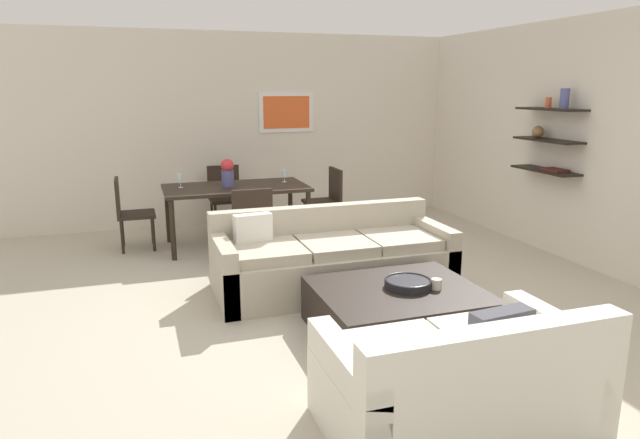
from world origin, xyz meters
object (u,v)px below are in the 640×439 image
object	(u,v)px
candle_jar	(436,284)
dining_chair_left_far	(128,209)
loveseat_white	(460,383)
wine_glass_head	(230,172)
wine_glass_right_far	(284,173)
centerpiece_vase	(227,172)
dining_table	(236,192)
decorative_bowl	(408,283)
dining_chair_right_far	(327,196)
sofa_beige	(332,261)
dining_chair_foot	(251,221)
wine_glass_left_far	(180,178)
coffee_table	(398,311)
dining_chair_head	(225,193)

from	to	relation	value
candle_jar	dining_chair_left_far	size ratio (longest dim) A/B	0.10
loveseat_white	dining_chair_left_far	size ratio (longest dim) A/B	1.74
wine_glass_head	wine_glass_right_far	distance (m)	0.72
loveseat_white	centerpiece_vase	bearing A→B (deg)	97.79
dining_table	wine_glass_head	size ratio (longest dim) A/B	10.35
decorative_bowl	dining_chair_right_far	size ratio (longest dim) A/B	0.43
dining_table	sofa_beige	bearing A→B (deg)	-72.76
loveseat_white	dining_chair_left_far	distance (m)	4.87
dining_table	dining_chair_left_far	bearing A→B (deg)	170.56
decorative_bowl	dining_table	world-z (taller)	dining_table
dining_chair_foot	candle_jar	bearing A→B (deg)	-65.28
wine_glass_right_far	sofa_beige	bearing A→B (deg)	-91.93
dining_chair_foot	sofa_beige	bearing A→B (deg)	-59.91
wine_glass_left_far	wine_glass_head	world-z (taller)	wine_glass_left_far
dining_chair_foot	coffee_table	bearing A→B (deg)	-70.74
sofa_beige	coffee_table	bearing A→B (deg)	-81.88
dining_chair_left_far	wine_glass_head	world-z (taller)	wine_glass_head
wine_glass_right_far	loveseat_white	bearing A→B (deg)	-91.96
sofa_beige	wine_glass_left_far	distance (m)	2.43
dining_chair_head	dining_table	bearing A→B (deg)	-90.00
centerpiece_vase	dining_chair_right_far	bearing A→B (deg)	7.75
dining_chair_head	coffee_table	bearing A→B (deg)	-79.14
candle_jar	dining_chair_right_far	bearing A→B (deg)	85.77
dining_table	wine_glass_head	distance (m)	0.45
decorative_bowl	centerpiece_vase	xyz separation A→B (m)	(-0.93, 3.04, 0.51)
candle_jar	dining_table	distance (m)	3.30
dining_chair_right_far	centerpiece_vase	xyz separation A→B (m)	(-1.37, -0.19, 0.42)
dining_chair_head	centerpiece_vase	distance (m)	0.96
decorative_bowl	dining_chair_head	bearing A→B (deg)	102.10
loveseat_white	coffee_table	xyz separation A→B (m)	(0.24, 1.30, -0.10)
sofa_beige	loveseat_white	world-z (taller)	same
coffee_table	dining_chair_left_far	xyz separation A→B (m)	(-2.03, 3.23, 0.31)
wine_glass_head	loveseat_white	bearing A→B (deg)	-83.93
dining_chair_left_far	centerpiece_vase	bearing A→B (deg)	-8.92
loveseat_white	dining_chair_head	bearing A→B (deg)	95.53
sofa_beige	wine_glass_head	xyz separation A→B (m)	(-0.59, 2.30, 0.57)
wine_glass_left_far	centerpiece_vase	bearing A→B (deg)	-9.14
decorative_bowl	wine_glass_left_far	size ratio (longest dim) A/B	2.17
dining_chair_foot	dining_chair_right_far	distance (m)	1.68
dining_chair_left_far	wine_glass_left_far	world-z (taller)	wine_glass_left_far
dining_chair_right_far	dining_chair_left_far	bearing A→B (deg)	180.00
dining_chair_head	centerpiece_vase	size ratio (longest dim) A/B	2.60
coffee_table	dining_chair_foot	distance (m)	2.29
candle_jar	dining_chair_left_far	xyz separation A→B (m)	(-2.31, 3.33, 0.08)
dining_chair_foot	wine_glass_head	xyz separation A→B (m)	(-0.00, 1.29, 0.36)
centerpiece_vase	dining_chair_left_far	bearing A→B (deg)	171.08
loveseat_white	candle_jar	world-z (taller)	loveseat_white
decorative_bowl	dining_chair_right_far	distance (m)	3.26
sofa_beige	dining_table	world-z (taller)	sofa_beige
coffee_table	wine_glass_left_far	size ratio (longest dim) A/B	7.44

